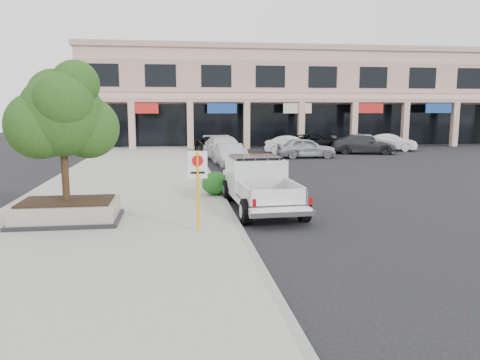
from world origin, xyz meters
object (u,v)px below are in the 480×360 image
(pickup_truck, at_px, (261,184))
(curb_car_c, at_px, (224,148))
(curb_car_b, at_px, (230,155))
(lot_car_e, at_px, (367,142))
(lot_car_c, at_px, (363,144))
(planter, at_px, (67,211))
(no_parking_sign, at_px, (198,179))
(lot_car_d, at_px, (314,142))
(curb_car_a, at_px, (241,171))
(lot_car_a, at_px, (306,148))
(curb_car_d, at_px, (213,145))
(planter_tree, at_px, (68,115))
(lot_car_b, at_px, (292,145))
(lot_car_f, at_px, (391,142))

(pickup_truck, distance_m, curb_car_c, 16.26)
(curb_car_b, distance_m, lot_car_e, 15.09)
(lot_car_e, bearing_deg, pickup_truck, 164.30)
(curb_car_b, xyz_separation_m, lot_car_c, (11.55, 6.88, 0.02))
(planter, xyz_separation_m, no_parking_sign, (3.97, -1.62, 1.16))
(lot_car_c, height_order, lot_car_d, lot_car_c)
(curb_car_a, distance_m, lot_car_a, 13.70)
(no_parking_sign, bearing_deg, curb_car_a, 73.39)
(lot_car_a, bearing_deg, curb_car_d, 62.29)
(pickup_truck, xyz_separation_m, lot_car_c, (11.91, 19.35, -0.19))
(lot_car_e, bearing_deg, lot_car_a, 137.72)
(planter_tree, height_order, lot_car_e, planter_tree)
(planter, bearing_deg, no_parking_sign, -22.15)
(curb_car_a, bearing_deg, curb_car_b, 92.38)
(planter_tree, distance_m, lot_car_d, 27.91)
(pickup_truck, xyz_separation_m, lot_car_a, (6.52, 17.00, -0.20))
(curb_car_a, relative_size, curb_car_b, 1.00)
(planter, xyz_separation_m, planter_tree, (0.13, 0.15, 2.94))
(planter_tree, xyz_separation_m, lot_car_a, (12.77, 18.31, -2.68))
(curb_car_d, height_order, lot_car_d, lot_car_d)
(no_parking_sign, distance_m, curb_car_d, 23.99)
(lot_car_a, distance_m, lot_car_c, 5.88)
(curb_car_b, xyz_separation_m, lot_car_a, (6.16, 4.52, 0.02))
(no_parking_sign, height_order, lot_car_b, no_parking_sign)
(pickup_truck, height_order, lot_car_d, pickup_truck)
(curb_car_a, distance_m, lot_car_c, 18.70)
(curb_car_b, bearing_deg, planter, -117.64)
(curb_car_a, bearing_deg, pickup_truck, -84.50)
(pickup_truck, distance_m, lot_car_a, 18.20)
(no_parking_sign, bearing_deg, planter, 157.85)
(planter, xyz_separation_m, lot_car_e, (19.23, 22.41, 0.32))
(planter_tree, xyz_separation_m, curb_car_b, (6.61, 13.79, -2.70))
(no_parking_sign, height_order, curb_car_d, no_parking_sign)
(curb_car_c, distance_m, lot_car_e, 13.32)
(curb_car_d, xyz_separation_m, lot_car_f, (15.36, 0.89, 0.01))
(lot_car_a, relative_size, lot_car_f, 1.01)
(curb_car_a, relative_size, lot_car_d, 0.82)
(curb_car_d, bearing_deg, curb_car_b, -94.45)
(lot_car_b, bearing_deg, lot_car_e, -66.24)
(curb_car_d, distance_m, lot_car_e, 12.88)
(planter, distance_m, curb_car_d, 23.13)
(planter_tree, xyz_separation_m, lot_car_f, (21.58, 22.97, -2.71))
(lot_car_d, bearing_deg, lot_car_a, -179.19)
(curb_car_d, height_order, lot_car_c, lot_car_c)
(curb_car_b, height_order, lot_car_d, lot_car_d)
(pickup_truck, relative_size, curb_car_b, 1.37)
(lot_car_d, bearing_deg, curb_car_a, 176.89)
(curb_car_b, height_order, lot_car_c, lot_car_c)
(curb_car_b, relative_size, curb_car_d, 0.87)
(curb_car_c, height_order, lot_car_e, curb_car_c)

